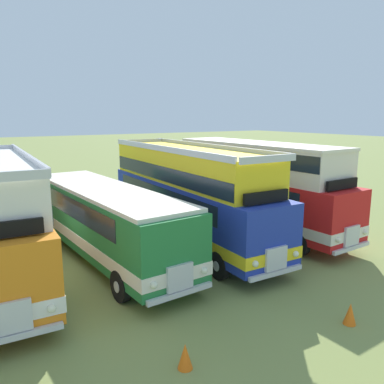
{
  "coord_description": "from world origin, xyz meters",
  "views": [
    {
      "loc": [
        -3.24,
        -14.7,
        5.83
      ],
      "look_at": [
        6.35,
        0.33,
        2.3
      ],
      "focal_mm": 36.52,
      "sensor_mm": 36.0,
      "label": 1
    }
  ],
  "objects": [
    {
      "name": "bus_sixth_in_row",
      "position": [
        9.96,
        -0.11,
        2.47
      ],
      "size": [
        2.9,
        10.83,
        4.49
      ],
      "color": "red",
      "rests_on": "ground"
    },
    {
      "name": "bus_fifth_in_row",
      "position": [
        5.98,
        0.14,
        2.36
      ],
      "size": [
        2.89,
        11.74,
        4.52
      ],
      "color": "#1E339E",
      "rests_on": "ground"
    },
    {
      "name": "cone_mid_row",
      "position": [
        1.02,
        -7.73,
        0.31
      ],
      "size": [
        0.36,
        0.36,
        0.63
      ],
      "primitive_type": "cone",
      "color": "orange",
      "rests_on": "ground"
    },
    {
      "name": "bus_fourth_in_row",
      "position": [
        1.99,
        0.09,
        1.76
      ],
      "size": [
        3.13,
        11.03,
        2.99
      ],
      "color": "#237538",
      "rests_on": "ground"
    },
    {
      "name": "ground_plane",
      "position": [
        0.0,
        0.0,
        0.0
      ],
      "size": [
        200.0,
        200.0,
        0.0
      ],
      "primitive_type": "plane",
      "color": "olive"
    },
    {
      "name": "cone_near_end",
      "position": [
        5.98,
        -8.56,
        0.31
      ],
      "size": [
        0.36,
        0.36,
        0.63
      ],
      "primitive_type": "cone",
      "color": "orange",
      "rests_on": "ground"
    }
  ]
}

